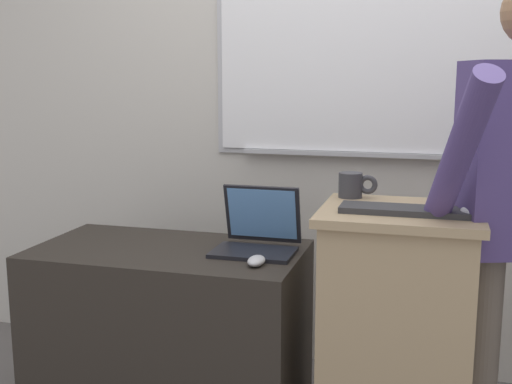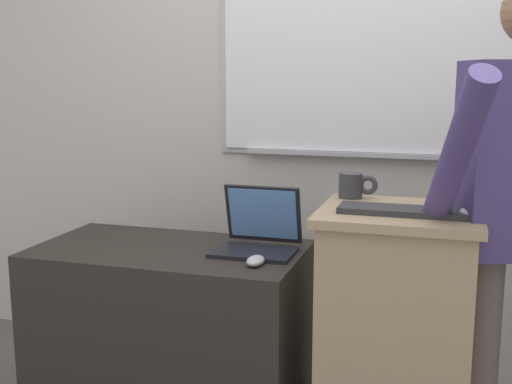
{
  "view_description": "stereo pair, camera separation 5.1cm",
  "coord_description": "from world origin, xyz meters",
  "px_view_note": "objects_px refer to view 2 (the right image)",
  "views": [
    {
      "loc": [
        0.37,
        -1.84,
        1.39
      ],
      "look_at": [
        -0.26,
        0.39,
        0.97
      ],
      "focal_mm": 45.0,
      "sensor_mm": 36.0,
      "label": 1
    },
    {
      "loc": [
        0.42,
        -1.83,
        1.39
      ],
      "look_at": [
        -0.26,
        0.39,
        0.97
      ],
      "focal_mm": 45.0,
      "sensor_mm": 36.0,
      "label": 2
    }
  ],
  "objects_px": {
    "computer_mouse_by_laptop": "(256,261)",
    "coffee_mug": "(353,185)",
    "side_desk": "(171,335)",
    "wireless_keyboard": "(404,211)",
    "laptop": "(259,232)",
    "lectern_podium": "(395,343)",
    "computer_mouse_by_keyboard": "(469,212)"
  },
  "relations": [
    {
      "from": "computer_mouse_by_laptop",
      "to": "wireless_keyboard",
      "type": "bearing_deg",
      "value": -0.86
    },
    {
      "from": "computer_mouse_by_laptop",
      "to": "lectern_podium",
      "type": "bearing_deg",
      "value": 6.11
    },
    {
      "from": "wireless_keyboard",
      "to": "computer_mouse_by_keyboard",
      "type": "bearing_deg",
      "value": 0.04
    },
    {
      "from": "lectern_podium",
      "to": "laptop",
      "type": "relative_size",
      "value": 3.09
    },
    {
      "from": "side_desk",
      "to": "computer_mouse_by_laptop",
      "type": "height_order",
      "value": "computer_mouse_by_laptop"
    },
    {
      "from": "computer_mouse_by_laptop",
      "to": "coffee_mug",
      "type": "relative_size",
      "value": 0.7
    },
    {
      "from": "lectern_podium",
      "to": "computer_mouse_by_laptop",
      "type": "distance_m",
      "value": 0.56
    },
    {
      "from": "wireless_keyboard",
      "to": "side_desk",
      "type": "bearing_deg",
      "value": 171.41
    },
    {
      "from": "side_desk",
      "to": "laptop",
      "type": "height_order",
      "value": "laptop"
    },
    {
      "from": "lectern_podium",
      "to": "computer_mouse_by_laptop",
      "type": "bearing_deg",
      "value": -173.89
    },
    {
      "from": "coffee_mug",
      "to": "computer_mouse_by_laptop",
      "type": "bearing_deg",
      "value": -144.29
    },
    {
      "from": "wireless_keyboard",
      "to": "coffee_mug",
      "type": "xyz_separation_m",
      "value": [
        -0.2,
        0.23,
        0.04
      ]
    },
    {
      "from": "wireless_keyboard",
      "to": "coffee_mug",
      "type": "distance_m",
      "value": 0.3
    },
    {
      "from": "laptop",
      "to": "wireless_keyboard",
      "type": "relative_size",
      "value": 0.73
    },
    {
      "from": "laptop",
      "to": "coffee_mug",
      "type": "height_order",
      "value": "coffee_mug"
    },
    {
      "from": "lectern_podium",
      "to": "coffee_mug",
      "type": "height_order",
      "value": "coffee_mug"
    },
    {
      "from": "laptop",
      "to": "coffee_mug",
      "type": "distance_m",
      "value": 0.4
    },
    {
      "from": "wireless_keyboard",
      "to": "computer_mouse_by_keyboard",
      "type": "distance_m",
      "value": 0.2
    },
    {
      "from": "side_desk",
      "to": "lectern_podium",
      "type": "bearing_deg",
      "value": -4.89
    },
    {
      "from": "lectern_podium",
      "to": "laptop",
      "type": "distance_m",
      "value": 0.64
    },
    {
      "from": "lectern_podium",
      "to": "side_desk",
      "type": "bearing_deg",
      "value": 175.11
    },
    {
      "from": "coffee_mug",
      "to": "lectern_podium",
      "type": "bearing_deg",
      "value": -41.93
    },
    {
      "from": "lectern_podium",
      "to": "side_desk",
      "type": "relative_size",
      "value": 0.91
    },
    {
      "from": "side_desk",
      "to": "wireless_keyboard",
      "type": "distance_m",
      "value": 1.08
    },
    {
      "from": "computer_mouse_by_laptop",
      "to": "coffee_mug",
      "type": "distance_m",
      "value": 0.45
    },
    {
      "from": "laptop",
      "to": "computer_mouse_by_keyboard",
      "type": "height_order",
      "value": "computer_mouse_by_keyboard"
    },
    {
      "from": "computer_mouse_by_laptop",
      "to": "side_desk",
      "type": "bearing_deg",
      "value": 161.98
    },
    {
      "from": "lectern_podium",
      "to": "coffee_mug",
      "type": "xyz_separation_m",
      "value": [
        -0.19,
        0.17,
        0.52
      ]
    },
    {
      "from": "computer_mouse_by_laptop",
      "to": "computer_mouse_by_keyboard",
      "type": "xyz_separation_m",
      "value": [
        0.71,
        -0.01,
        0.22
      ]
    },
    {
      "from": "side_desk",
      "to": "computer_mouse_by_keyboard",
      "type": "height_order",
      "value": "computer_mouse_by_keyboard"
    },
    {
      "from": "wireless_keyboard",
      "to": "computer_mouse_by_keyboard",
      "type": "height_order",
      "value": "computer_mouse_by_keyboard"
    },
    {
      "from": "laptop",
      "to": "lectern_podium",
      "type": "bearing_deg",
      "value": -15.5
    }
  ]
}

